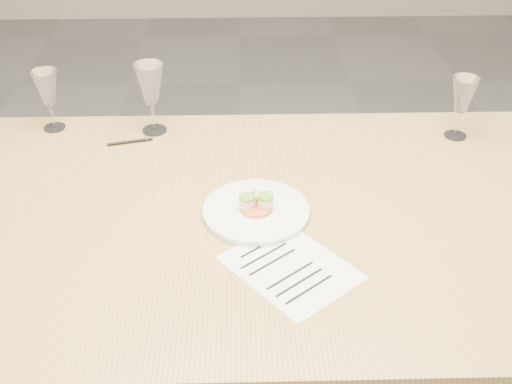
{
  "coord_description": "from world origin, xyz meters",
  "views": [
    {
      "loc": [
        0.01,
        -1.23,
        1.66
      ],
      "look_at": [
        0.04,
        0.01,
        0.8
      ],
      "focal_mm": 45.0,
      "sensor_mm": 36.0,
      "label": 1
    }
  ],
  "objects_px": {
    "dinner_plate": "(256,210)",
    "recipe_sheet": "(290,268)",
    "wine_glass_2": "(150,85)",
    "wine_glass_1": "(47,89)",
    "wine_glass_3": "(463,96)",
    "ballpoint_pen": "(130,142)",
    "dining_table": "(239,235)"
  },
  "relations": [
    {
      "from": "wine_glass_2",
      "to": "dinner_plate",
      "type": "bearing_deg",
      "value": -55.46
    },
    {
      "from": "ballpoint_pen",
      "to": "wine_glass_1",
      "type": "bearing_deg",
      "value": 144.58
    },
    {
      "from": "wine_glass_1",
      "to": "wine_glass_2",
      "type": "distance_m",
      "value": 0.3
    },
    {
      "from": "dining_table",
      "to": "wine_glass_3",
      "type": "height_order",
      "value": "wine_glass_3"
    },
    {
      "from": "recipe_sheet",
      "to": "wine_glass_3",
      "type": "distance_m",
      "value": 0.77
    },
    {
      "from": "ballpoint_pen",
      "to": "wine_glass_3",
      "type": "relative_size",
      "value": 0.7
    },
    {
      "from": "dining_table",
      "to": "wine_glass_3",
      "type": "distance_m",
      "value": 0.74
    },
    {
      "from": "recipe_sheet",
      "to": "ballpoint_pen",
      "type": "distance_m",
      "value": 0.68
    },
    {
      "from": "dinner_plate",
      "to": "ballpoint_pen",
      "type": "height_order",
      "value": "dinner_plate"
    },
    {
      "from": "wine_glass_3",
      "to": "recipe_sheet",
      "type": "bearing_deg",
      "value": -132.62
    },
    {
      "from": "dining_table",
      "to": "recipe_sheet",
      "type": "xyz_separation_m",
      "value": [
        0.11,
        -0.2,
        0.07
      ]
    },
    {
      "from": "wine_glass_3",
      "to": "wine_glass_2",
      "type": "bearing_deg",
      "value": 176.44
    },
    {
      "from": "ballpoint_pen",
      "to": "wine_glass_1",
      "type": "height_order",
      "value": "wine_glass_1"
    },
    {
      "from": "recipe_sheet",
      "to": "ballpoint_pen",
      "type": "xyz_separation_m",
      "value": [
        -0.41,
        0.54,
        0.0
      ]
    },
    {
      "from": "wine_glass_1",
      "to": "wine_glass_2",
      "type": "xyz_separation_m",
      "value": [
        0.29,
        -0.02,
        0.02
      ]
    },
    {
      "from": "dinner_plate",
      "to": "ballpoint_pen",
      "type": "xyz_separation_m",
      "value": [
        -0.35,
        0.34,
        -0.01
      ]
    },
    {
      "from": "dinner_plate",
      "to": "wine_glass_3",
      "type": "bearing_deg",
      "value": 31.94
    },
    {
      "from": "dinner_plate",
      "to": "wine_glass_2",
      "type": "distance_m",
      "value": 0.52
    },
    {
      "from": "dinner_plate",
      "to": "wine_glass_1",
      "type": "height_order",
      "value": "wine_glass_1"
    },
    {
      "from": "dining_table",
      "to": "wine_glass_2",
      "type": "height_order",
      "value": "wine_glass_2"
    },
    {
      "from": "wine_glass_2",
      "to": "ballpoint_pen",
      "type": "bearing_deg",
      "value": -130.61
    },
    {
      "from": "recipe_sheet",
      "to": "ballpoint_pen",
      "type": "bearing_deg",
      "value": 88.53
    },
    {
      "from": "dining_table",
      "to": "wine_glass_1",
      "type": "distance_m",
      "value": 0.71
    },
    {
      "from": "ballpoint_pen",
      "to": "wine_glass_3",
      "type": "distance_m",
      "value": 0.93
    },
    {
      "from": "recipe_sheet",
      "to": "wine_glass_3",
      "type": "height_order",
      "value": "wine_glass_3"
    },
    {
      "from": "dinner_plate",
      "to": "recipe_sheet",
      "type": "xyz_separation_m",
      "value": [
        0.07,
        -0.19,
        -0.01
      ]
    },
    {
      "from": "dining_table",
      "to": "wine_glass_2",
      "type": "xyz_separation_m",
      "value": [
        -0.24,
        0.41,
        0.21
      ]
    },
    {
      "from": "recipe_sheet",
      "to": "wine_glass_1",
      "type": "bearing_deg",
      "value": 96.73
    },
    {
      "from": "dining_table",
      "to": "recipe_sheet",
      "type": "bearing_deg",
      "value": -61.08
    },
    {
      "from": "ballpoint_pen",
      "to": "wine_glass_2",
      "type": "xyz_separation_m",
      "value": [
        0.06,
        0.07,
        0.14
      ]
    },
    {
      "from": "dinner_plate",
      "to": "wine_glass_2",
      "type": "relative_size",
      "value": 1.24
    },
    {
      "from": "dinner_plate",
      "to": "recipe_sheet",
      "type": "relative_size",
      "value": 0.76
    }
  ]
}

